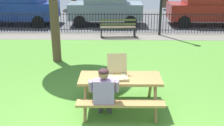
% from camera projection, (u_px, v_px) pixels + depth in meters
% --- Properties ---
extents(ground, '(28.00, 12.46, 0.02)m').
position_uv_depth(ground, '(105.00, 86.00, 7.37)').
color(ground, '#538D34').
extents(cobblestone_walkway, '(28.00, 1.40, 0.01)m').
position_uv_depth(cobblestone_walkway, '(110.00, 36.00, 12.58)').
color(cobblestone_walkway, slate).
extents(street_asphalt, '(28.00, 7.78, 0.01)m').
position_uv_depth(street_asphalt, '(112.00, 18.00, 16.90)').
color(street_asphalt, '#515154').
extents(picnic_table_foreground, '(1.81, 1.49, 0.79)m').
position_uv_depth(picnic_table_foreground, '(120.00, 84.00, 6.02)').
color(picnic_table_foreground, olive).
rests_on(picnic_table_foreground, ground).
extents(pizza_box_open, '(0.47, 0.53, 0.48)m').
position_uv_depth(pizza_box_open, '(118.00, 73.00, 5.95)').
color(pizza_box_open, tan).
rests_on(pizza_box_open, picnic_table_foreground).
extents(adult_at_table, '(0.61, 0.59, 1.19)m').
position_uv_depth(adult_at_table, '(104.00, 92.00, 5.54)').
color(adult_at_table, '#3F3F3F').
rests_on(adult_at_table, ground).
extents(iron_fence_streetside, '(23.42, 0.03, 0.97)m').
position_uv_depth(iron_fence_streetside, '(110.00, 23.00, 13.07)').
color(iron_fence_streetside, black).
rests_on(iron_fence_streetside, ground).
extents(park_bench_center, '(1.62, 0.56, 0.85)m').
position_uv_depth(park_bench_center, '(118.00, 28.00, 12.30)').
color(park_bench_center, brown).
rests_on(park_bench_center, ground).
extents(parked_car_far_left, '(4.67, 2.10, 2.08)m').
position_uv_depth(parked_car_far_left, '(14.00, 4.00, 14.75)').
color(parked_car_far_left, navy).
rests_on(parked_car_far_left, ground).
extents(parked_car_left, '(3.91, 1.86, 1.98)m').
position_uv_depth(parked_car_left, '(106.00, 6.00, 14.69)').
color(parked_car_left, slate).
rests_on(parked_car_left, ground).
extents(parked_car_center, '(4.43, 1.96, 1.94)m').
position_uv_depth(parked_car_center, '(209.00, 7.00, 14.59)').
color(parked_car_center, maroon).
rests_on(parked_car_center, ground).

